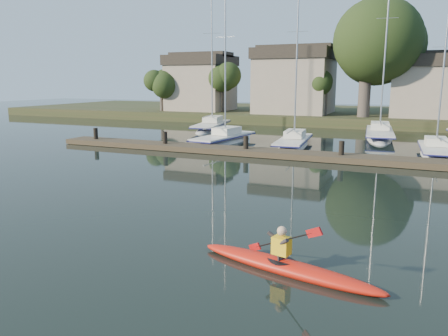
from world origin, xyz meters
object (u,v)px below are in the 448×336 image
at_px(sailboat_1, 224,145).
at_px(sailboat_2, 293,148).
at_px(sailboat_5, 212,131).
at_px(kayak, 286,264).
at_px(sailboat_3, 435,158).
at_px(dock, 291,154).
at_px(sailboat_6, 379,140).

xyz_separation_m(sailboat_1, sailboat_2, (5.34, 0.43, 0.01)).
height_order(sailboat_2, sailboat_5, sailboat_5).
distance_m(kayak, sailboat_3, 21.12).
xyz_separation_m(sailboat_2, sailboat_3, (9.32, -0.16, -0.00)).
bearing_deg(dock, sailboat_1, 145.96).
bearing_deg(dock, sailboat_5, 132.05).
relative_size(dock, sailboat_3, 2.91).
distance_m(kayak, sailboat_1, 22.98).
bearing_deg(sailboat_3, sailboat_6, 114.83).
distance_m(sailboat_2, sailboat_6, 9.20).
bearing_deg(kayak, sailboat_6, 102.23).
xyz_separation_m(kayak, sailboat_2, (-5.18, 20.86, -0.37)).
bearing_deg(sailboat_1, sailboat_2, 12.04).
distance_m(kayak, sailboat_2, 21.50).
bearing_deg(sailboat_1, kayak, -55.35).
bearing_deg(sailboat_2, sailboat_5, 137.68).
bearing_deg(sailboat_2, sailboat_1, 179.42).
bearing_deg(sailboat_5, sailboat_6, -11.00).
bearing_deg(sailboat_1, sailboat_6, 43.83).
relative_size(sailboat_2, sailboat_5, 0.89).
bearing_deg(sailboat_5, sailboat_1, -69.68).
bearing_deg(sailboat_5, sailboat_3, -32.19).
relative_size(kayak, sailboat_3, 0.43).
height_order(sailboat_1, sailboat_3, sailboat_1).
relative_size(sailboat_3, sailboat_5, 0.75).
bearing_deg(sailboat_6, sailboat_3, -67.54).
xyz_separation_m(dock, sailboat_1, (-6.43, 4.34, -0.39)).
bearing_deg(sailboat_2, sailboat_6, 49.07).
bearing_deg(kayak, sailboat_2, 116.56).
bearing_deg(sailboat_6, sailboat_2, -130.67).
distance_m(sailboat_5, sailboat_6, 15.49).
bearing_deg(sailboat_3, sailboat_1, 178.48).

